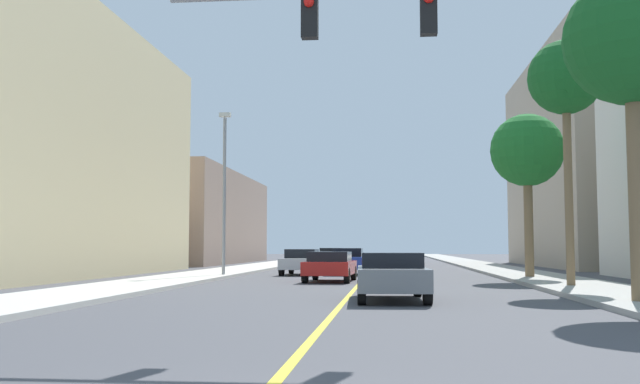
{
  "coord_description": "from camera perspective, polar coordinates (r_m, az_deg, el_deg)",
  "views": [
    {
      "loc": [
        1.29,
        -5.09,
        1.5
      ],
      "look_at": [
        -0.88,
        16.59,
        3.19
      ],
      "focal_mm": 39.69,
      "sensor_mm": 36.0,
      "label": 1
    }
  ],
  "objects": [
    {
      "name": "sidewalk_right",
      "position": [
        47.6,
        14.01,
        -6.01
      ],
      "size": [
        3.5,
        168.0,
        0.15
      ],
      "primitive_type": "cube",
      "color": "#9E9B93",
      "rests_on": "ground"
    },
    {
      "name": "palm_far",
      "position": [
        33.88,
        16.36,
        3.13
      ],
      "size": [
        3.34,
        3.34,
        7.45
      ],
      "color": "brown",
      "rests_on": "sidewalk_right"
    },
    {
      "name": "palm_near",
      "position": [
        20.21,
        23.83,
        11.0
      ],
      "size": [
        3.44,
        3.44,
        8.42
      ],
      "color": "brown",
      "rests_on": "sidewalk_right"
    },
    {
      "name": "car_red",
      "position": [
        30.55,
        0.83,
        -5.95
      ],
      "size": [
        2.09,
        4.22,
        1.29
      ],
      "rotation": [
        0.0,
        0.0,
        -0.04
      ],
      "color": "red",
      "rests_on": "ground"
    },
    {
      "name": "car_black",
      "position": [
        58.22,
        0.89,
        -5.2
      ],
      "size": [
        2.04,
        4.22,
        1.39
      ],
      "rotation": [
        0.0,
        0.0,
        0.02
      ],
      "color": "black",
      "rests_on": "ground"
    },
    {
      "name": "lane_marking_center",
      "position": [
        47.13,
        4.17,
        -6.24
      ],
      "size": [
        0.16,
        144.0,
        0.01
      ],
      "primitive_type": "cube",
      "color": "yellow",
      "rests_on": "ground"
    },
    {
      "name": "sidewalk_left",
      "position": [
        48.04,
        -5.59,
        -6.11
      ],
      "size": [
        3.5,
        168.0,
        0.15
      ],
      "primitive_type": "cube",
      "color": "beige",
      "rests_on": "ground"
    },
    {
      "name": "palm_mid",
      "position": [
        27.18,
        19.19,
        8.48
      ],
      "size": [
        2.68,
        2.68,
        8.78
      ],
      "color": "brown",
      "rests_on": "sidewalk_right"
    },
    {
      "name": "car_blue",
      "position": [
        38.17,
        2.26,
        -5.56
      ],
      "size": [
        1.8,
        3.9,
        1.42
      ],
      "rotation": [
        0.0,
        0.0,
        -0.01
      ],
      "color": "#1E389E",
      "rests_on": "ground"
    },
    {
      "name": "car_silver",
      "position": [
        37.91,
        -1.48,
        -5.63
      ],
      "size": [
        1.98,
        4.05,
        1.37
      ],
      "rotation": [
        0.0,
        0.0,
        -0.04
      ],
      "color": "#BCBCC1",
      "rests_on": "ground"
    },
    {
      "name": "traffic_signal_mast",
      "position": [
        13.93,
        16.23,
        10.39
      ],
      "size": [
        9.84,
        0.36,
        6.66
      ],
      "color": "gray",
      "rests_on": "sidewalk_right"
    },
    {
      "name": "building_left_far",
      "position": [
        67.76,
        -13.2,
        -2.12
      ],
      "size": [
        16.59,
        26.53,
        8.18
      ],
      "primitive_type": "cube",
      "color": "gray",
      "rests_on": "ground"
    },
    {
      "name": "car_gray",
      "position": [
        20.03,
        5.8,
        -6.68
      ],
      "size": [
        2.07,
        4.39,
        1.33
      ],
      "rotation": [
        0.0,
        0.0,
        0.04
      ],
      "color": "slate",
      "rests_on": "ground"
    },
    {
      "name": "ground",
      "position": [
        47.13,
        4.17,
        -6.24
      ],
      "size": [
        192.0,
        192.0,
        0.0
      ],
      "primitive_type": "plane",
      "color": "#47474C"
    },
    {
      "name": "street_lamp",
      "position": [
        35.07,
        -7.72,
        0.62
      ],
      "size": [
        0.56,
        0.28,
        7.97
      ],
      "color": "gray",
      "rests_on": "sidewalk_left"
    }
  ]
}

